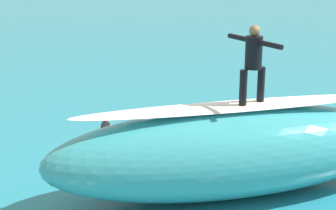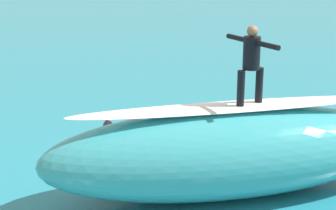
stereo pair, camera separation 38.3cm
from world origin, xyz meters
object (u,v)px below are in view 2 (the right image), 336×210
at_px(surfboard_paddling, 107,135).
at_px(surfer_paddling, 107,131).
at_px(surfer_riding, 251,59).
at_px(surfboard_riding, 249,106).

relative_size(surfboard_paddling, surfer_paddling, 1.31).
bearing_deg(surfer_riding, surfer_paddling, -77.17).
bearing_deg(surfer_paddling, surfboard_paddling, 0.00).
relative_size(surfboard_riding, surfer_riding, 1.14).
bearing_deg(surfboard_riding, surfboard_paddling, -78.12).
height_order(surfboard_riding, surfer_riding, surfer_riding).
distance_m(surfboard_paddling, surfer_paddling, 0.20).
distance_m(surfer_riding, surfer_paddling, 5.63).
xyz_separation_m(surfer_riding, surfer_paddling, (2.74, -4.03, -2.82)).
distance_m(surfboard_riding, surfer_riding, 1.01).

